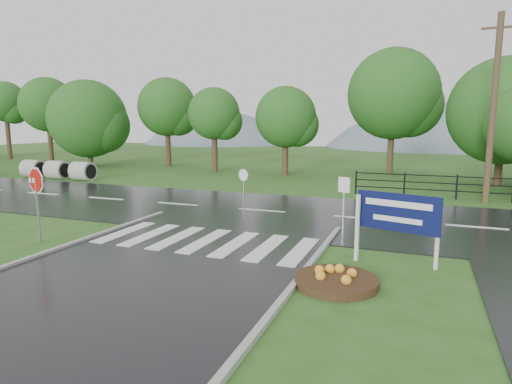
% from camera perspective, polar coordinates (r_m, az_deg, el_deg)
% --- Properties ---
extents(ground, '(120.00, 120.00, 0.00)m').
position_cam_1_polar(ground, '(9.46, -21.37, -14.10)').
color(ground, '#2A591D').
rests_on(ground, ground).
extents(main_road, '(90.00, 8.00, 0.04)m').
position_cam_1_polar(main_road, '(17.78, 0.76, -2.61)').
color(main_road, black).
rests_on(main_road, ground).
extents(crosswalk, '(6.50, 2.80, 0.02)m').
position_cam_1_polar(crosswalk, '(13.32, -6.74, -6.46)').
color(crosswalk, silver).
rests_on(crosswalk, ground).
extents(fence_west, '(9.58, 0.08, 1.20)m').
position_cam_1_polar(fence_west, '(22.59, 25.21, 0.90)').
color(fence_west, black).
rests_on(fence_west, ground).
extents(hills, '(102.00, 48.00, 48.00)m').
position_cam_1_polar(hills, '(73.91, 18.40, -6.32)').
color(hills, slate).
rests_on(hills, ground).
extents(treeline, '(83.20, 5.20, 10.00)m').
position_cam_1_polar(treeline, '(30.96, 11.53, 2.26)').
color(treeline, '#1F541A').
rests_on(treeline, ground).
extents(culvert_pipes, '(5.50, 1.20, 1.20)m').
position_cam_1_polar(culvert_pipes, '(30.87, -24.94, 2.69)').
color(culvert_pipes, '#9E9B93').
rests_on(culvert_pipes, ground).
extents(stop_sign, '(1.08, 0.29, 2.49)m').
position_cam_1_polar(stop_sign, '(14.44, -27.25, 0.64)').
color(stop_sign, '#939399').
rests_on(stop_sign, ground).
extents(estate_billboard, '(2.08, 0.64, 1.88)m').
position_cam_1_polar(estate_billboard, '(11.48, 18.31, -3.07)').
color(estate_billboard, silver).
rests_on(estate_billboard, ground).
extents(flower_bed, '(1.89, 1.89, 0.38)m').
position_cam_1_polar(flower_bed, '(10.03, 10.65, -11.38)').
color(flower_bed, '#332111').
rests_on(flower_bed, ground).
extents(reg_sign_small, '(0.40, 0.14, 1.87)m').
position_cam_1_polar(reg_sign_small, '(14.49, 11.64, -0.09)').
color(reg_sign_small, '#939399').
rests_on(reg_sign_small, ground).
extents(reg_sign_round, '(0.43, 0.16, 1.93)m').
position_cam_1_polar(reg_sign_round, '(16.17, -1.67, 0.70)').
color(reg_sign_round, '#939399').
rests_on(reg_sign_round, ground).
extents(utility_pole_east, '(1.49, 0.28, 8.36)m').
position_cam_1_polar(utility_pole_east, '(22.04, 29.07, 9.65)').
color(utility_pole_east, '#473523').
rests_on(utility_pole_east, ground).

